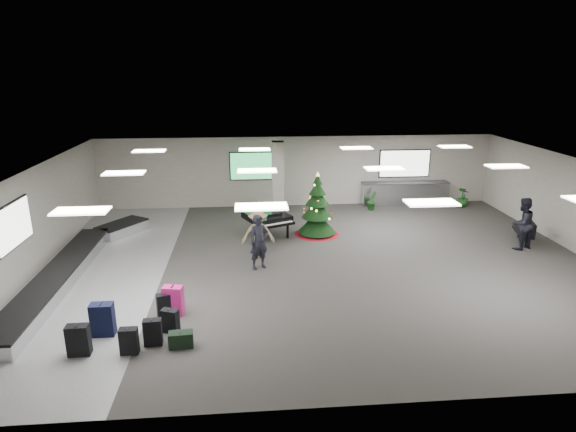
{
  "coord_description": "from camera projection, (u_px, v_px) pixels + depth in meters",
  "views": [
    {
      "loc": [
        -2.29,
        -14.56,
        6.19
      ],
      "look_at": [
        -0.96,
        1.0,
        1.34
      ],
      "focal_mm": 30.0,
      "sensor_mm": 36.0,
      "label": 1
    }
  ],
  "objects": [
    {
      "name": "ground",
      "position": [
        319.0,
        263.0,
        15.88
      ],
      "size": [
        18.0,
        18.0,
        0.0
      ],
      "primitive_type": "plane",
      "color": "#363331",
      "rests_on": "ground"
    },
    {
      "name": "room_envelope",
      "position": [
        306.0,
        190.0,
        15.79
      ],
      "size": [
        18.02,
        14.02,
        3.21
      ],
      "color": "#9D9690",
      "rests_on": "ground"
    },
    {
      "name": "baggage_carousel",
      "position": [
        73.0,
        266.0,
        15.09
      ],
      "size": [
        2.28,
        9.71,
        0.43
      ],
      "color": "silver",
      "rests_on": "ground"
    },
    {
      "name": "service_counter",
      "position": [
        405.0,
        193.0,
        22.45
      ],
      "size": [
        4.05,
        0.65,
        1.08
      ],
      "color": "silver",
      "rests_on": "ground"
    },
    {
      "name": "suitcase_0",
      "position": [
        129.0,
        341.0,
        10.78
      ],
      "size": [
        0.4,
        0.22,
        0.64
      ],
      "rotation": [
        0.0,
        0.0,
        -0.0
      ],
      "color": "black",
      "rests_on": "ground"
    },
    {
      "name": "suitcase_1",
      "position": [
        153.0,
        332.0,
        11.13
      ],
      "size": [
        0.43,
        0.24,
        0.66
      ],
      "rotation": [
        0.0,
        0.0,
        0.05
      ],
      "color": "black",
      "rests_on": "ground"
    },
    {
      "name": "pink_suitcase",
      "position": [
        173.0,
        300.0,
        12.47
      ],
      "size": [
        0.55,
        0.37,
        0.81
      ],
      "rotation": [
        0.0,
        0.0,
        -0.19
      ],
      "color": "#D01B76",
      "rests_on": "ground"
    },
    {
      "name": "suitcase_3",
      "position": [
        165.0,
        305.0,
        12.41
      ],
      "size": [
        0.47,
        0.36,
        0.65
      ],
      "rotation": [
        0.0,
        0.0,
        0.35
      ],
      "color": "black",
      "rests_on": "ground"
    },
    {
      "name": "navy_suitcase",
      "position": [
        103.0,
        320.0,
        11.5
      ],
      "size": [
        0.54,
        0.32,
        0.85
      ],
      "rotation": [
        0.0,
        0.0,
        0.01
      ],
      "color": "black",
      "rests_on": "ground"
    },
    {
      "name": "suitcase_5",
      "position": [
        79.0,
        340.0,
        10.71
      ],
      "size": [
        0.5,
        0.28,
        0.76
      ],
      "rotation": [
        0.0,
        0.0,
        0.03
      ],
      "color": "black",
      "rests_on": "ground"
    },
    {
      "name": "green_duffel",
      "position": [
        181.0,
        339.0,
        11.08
      ],
      "size": [
        0.57,
        0.32,
        0.39
      ],
      "rotation": [
        0.0,
        0.0,
        0.08
      ],
      "color": "black",
      "rests_on": "ground"
    },
    {
      "name": "suitcase_7",
      "position": [
        170.0,
        321.0,
        11.66
      ],
      "size": [
        0.46,
        0.35,
        0.62
      ],
      "rotation": [
        0.0,
        0.0,
        -0.36
      ],
      "color": "black",
      "rests_on": "ground"
    },
    {
      "name": "christmas_tree",
      "position": [
        317.0,
        213.0,
        18.38
      ],
      "size": [
        1.73,
        1.73,
        2.46
      ],
      "color": "#6D090A",
      "rests_on": "ground"
    },
    {
      "name": "grand_piano",
      "position": [
        267.0,
        217.0,
        18.2
      ],
      "size": [
        2.0,
        2.22,
        1.04
      ],
      "rotation": [
        0.0,
        0.0,
        0.42
      ],
      "color": "black",
      "rests_on": "ground"
    },
    {
      "name": "bench",
      "position": [
        526.0,
        229.0,
        17.59
      ],
      "size": [
        0.89,
        1.49,
        0.89
      ],
      "rotation": [
        0.0,
        0.0,
        -0.31
      ],
      "color": "black",
      "rests_on": "ground"
    },
    {
      "name": "traveler_a",
      "position": [
        259.0,
        242.0,
        15.22
      ],
      "size": [
        0.77,
        0.68,
        1.78
      ],
      "primitive_type": "imported",
      "rotation": [
        0.0,
        0.0,
        0.48
      ],
      "color": "black",
      "rests_on": "ground"
    },
    {
      "name": "traveler_b",
      "position": [
        258.0,
        234.0,
        16.01
      ],
      "size": [
        1.12,
        0.66,
        1.72
      ],
      "primitive_type": "imported",
      "rotation": [
        0.0,
        0.0,
        0.02
      ],
      "color": "#907659",
      "rests_on": "ground"
    },
    {
      "name": "traveler_bench",
      "position": [
        522.0,
        224.0,
        16.86
      ],
      "size": [
        1.1,
        0.99,
        1.87
      ],
      "primitive_type": "imported",
      "rotation": [
        0.0,
        0.0,
        3.51
      ],
      "color": "black",
      "rests_on": "ground"
    },
    {
      "name": "potted_plant_left",
      "position": [
        372.0,
        201.0,
        21.66
      ],
      "size": [
        0.57,
        0.6,
        0.86
      ],
      "primitive_type": "imported",
      "rotation": [
        0.0,
        0.0,
        1.03
      ],
      "color": "#16451A",
      "rests_on": "ground"
    },
    {
      "name": "potted_plant_right",
      "position": [
        463.0,
        197.0,
        22.17
      ],
      "size": [
        0.71,
        0.71,
        0.9
      ],
      "primitive_type": "imported",
      "rotation": [
        0.0,
        0.0,
        2.24
      ],
      "color": "#16451A",
      "rests_on": "ground"
    }
  ]
}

